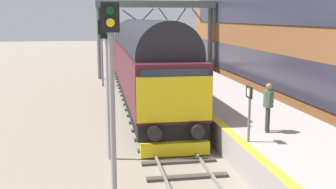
{
  "coord_description": "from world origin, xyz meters",
  "views": [
    {
      "loc": [
        -2.58,
        -17.62,
        4.78
      ],
      "look_at": [
        0.2,
        -1.46,
        1.71
      ],
      "focal_mm": 44.05,
      "sensor_mm": 36.0,
      "label": 1
    }
  ],
  "objects_px": {
    "signal_post_far": "(102,44)",
    "waiting_passenger": "(268,103)",
    "platform_number_sign": "(249,105)",
    "diesel_locomotive": "(145,60)",
    "signal_post_mid": "(108,65)",
    "signal_post_near": "(112,85)"
  },
  "relations": [
    {
      "from": "signal_post_far",
      "to": "waiting_passenger",
      "type": "relative_size",
      "value": 2.83
    },
    {
      "from": "signal_post_far",
      "to": "waiting_passenger",
      "type": "bearing_deg",
      "value": -72.33
    },
    {
      "from": "signal_post_far",
      "to": "waiting_passenger",
      "type": "height_order",
      "value": "signal_post_far"
    },
    {
      "from": "diesel_locomotive",
      "to": "waiting_passenger",
      "type": "xyz_separation_m",
      "value": [
        2.98,
        -9.97,
        -0.49
      ]
    },
    {
      "from": "signal_post_near",
      "to": "signal_post_mid",
      "type": "relative_size",
      "value": 1.01
    },
    {
      "from": "signal_post_near",
      "to": "platform_number_sign",
      "type": "bearing_deg",
      "value": 21.24
    },
    {
      "from": "signal_post_mid",
      "to": "diesel_locomotive",
      "type": "bearing_deg",
      "value": 75.95
    },
    {
      "from": "signal_post_far",
      "to": "diesel_locomotive",
      "type": "bearing_deg",
      "value": -70.79
    },
    {
      "from": "platform_number_sign",
      "to": "waiting_passenger",
      "type": "height_order",
      "value": "platform_number_sign"
    },
    {
      "from": "signal_post_far",
      "to": "waiting_passenger",
      "type": "xyz_separation_m",
      "value": [
        5.24,
        -16.43,
        -0.98
      ]
    },
    {
      "from": "signal_post_mid",
      "to": "platform_number_sign",
      "type": "xyz_separation_m",
      "value": [
        4.19,
        -1.96,
        -1.08
      ]
    },
    {
      "from": "platform_number_sign",
      "to": "waiting_passenger",
      "type": "distance_m",
      "value": 1.45
    },
    {
      "from": "diesel_locomotive",
      "to": "signal_post_mid",
      "type": "relative_size",
      "value": 3.61
    },
    {
      "from": "signal_post_mid",
      "to": "signal_post_far",
      "type": "distance_m",
      "value": 15.46
    },
    {
      "from": "signal_post_near",
      "to": "signal_post_far",
      "type": "bearing_deg",
      "value": 90.0
    },
    {
      "from": "diesel_locomotive",
      "to": "signal_post_mid",
      "type": "xyz_separation_m",
      "value": [
        -2.25,
        -9.0,
        0.76
      ]
    },
    {
      "from": "platform_number_sign",
      "to": "waiting_passenger",
      "type": "xyz_separation_m",
      "value": [
        1.05,
        0.98,
        -0.18
      ]
    },
    {
      "from": "diesel_locomotive",
      "to": "platform_number_sign",
      "type": "bearing_deg",
      "value": -79.97
    },
    {
      "from": "signal_post_near",
      "to": "signal_post_mid",
      "type": "xyz_separation_m",
      "value": [
        -0.0,
        3.58,
        0.09
      ]
    },
    {
      "from": "signal_post_near",
      "to": "waiting_passenger",
      "type": "bearing_deg",
      "value": 26.5
    },
    {
      "from": "diesel_locomotive",
      "to": "waiting_passenger",
      "type": "bearing_deg",
      "value": -73.34
    },
    {
      "from": "signal_post_mid",
      "to": "platform_number_sign",
      "type": "distance_m",
      "value": 4.75
    }
  ]
}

